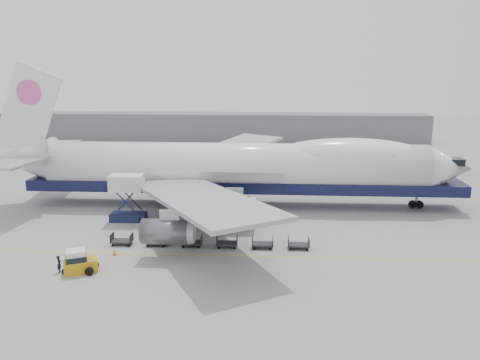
# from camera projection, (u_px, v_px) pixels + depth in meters

# --- Properties ---
(ground) EXTENTS (260.00, 260.00, 0.00)m
(ground) POSITION_uv_depth(u_px,v_px,m) (230.00, 235.00, 54.79)
(ground) COLOR gray
(ground) RESTS_ON ground
(apron_line) EXTENTS (60.00, 0.15, 0.01)m
(apron_line) POSITION_uv_depth(u_px,v_px,m) (225.00, 255.00, 48.98)
(apron_line) COLOR gold
(apron_line) RESTS_ON ground
(hangar) EXTENTS (110.00, 8.00, 7.00)m
(hangar) POSITION_uv_depth(u_px,v_px,m) (213.00, 127.00, 122.32)
(hangar) COLOR slate
(hangar) RESTS_ON ground
(airliner) EXTENTS (67.00, 55.30, 19.98)m
(airliner) POSITION_uv_depth(u_px,v_px,m) (241.00, 167.00, 65.02)
(airliner) COLOR white
(airliner) RESTS_ON ground
(catering_truck) EXTENTS (4.50, 3.17, 5.98)m
(catering_truck) POSITION_uv_depth(u_px,v_px,m) (127.00, 195.00, 59.11)
(catering_truck) COLOR #161E44
(catering_truck) RESTS_ON ground
(baggage_tug) EXTENTS (3.50, 2.78, 2.26)m
(baggage_tug) POSITION_uv_depth(u_px,v_px,m) (79.00, 262.00, 44.89)
(baggage_tug) COLOR #BF8E12
(baggage_tug) RESTS_ON ground
(ground_worker) EXTENTS (0.55, 0.70, 1.70)m
(ground_worker) POSITION_uv_depth(u_px,v_px,m) (59.00, 264.00, 44.90)
(ground_worker) COLOR black
(ground_worker) RESTS_ON ground
(traffic_cone) EXTENTS (0.41, 0.41, 0.61)m
(traffic_cone) POSITION_uv_depth(u_px,v_px,m) (114.00, 253.00, 48.98)
(traffic_cone) COLOR #FF640D
(traffic_cone) RESTS_ON ground
(dolly_0) EXTENTS (2.30, 1.35, 1.30)m
(dolly_0) POSITION_uv_depth(u_px,v_px,m) (122.00, 240.00, 51.76)
(dolly_0) COLOR #2D2D30
(dolly_0) RESTS_ON ground
(dolly_1) EXTENTS (2.30, 1.35, 1.30)m
(dolly_1) POSITION_uv_depth(u_px,v_px,m) (157.00, 241.00, 51.54)
(dolly_1) COLOR #2D2D30
(dolly_1) RESTS_ON ground
(dolly_2) EXTENTS (2.30, 1.35, 1.30)m
(dolly_2) POSITION_uv_depth(u_px,v_px,m) (192.00, 242.00, 51.31)
(dolly_2) COLOR #2D2D30
(dolly_2) RESTS_ON ground
(dolly_3) EXTENTS (2.30, 1.35, 1.30)m
(dolly_3) POSITION_uv_depth(u_px,v_px,m) (227.00, 243.00, 51.09)
(dolly_3) COLOR #2D2D30
(dolly_3) RESTS_ON ground
(dolly_4) EXTENTS (2.30, 1.35, 1.30)m
(dolly_4) POSITION_uv_depth(u_px,v_px,m) (263.00, 243.00, 50.86)
(dolly_4) COLOR #2D2D30
(dolly_4) RESTS_ON ground
(dolly_5) EXTENTS (2.30, 1.35, 1.30)m
(dolly_5) POSITION_uv_depth(u_px,v_px,m) (299.00, 244.00, 50.64)
(dolly_5) COLOR #2D2D30
(dolly_5) RESTS_ON ground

